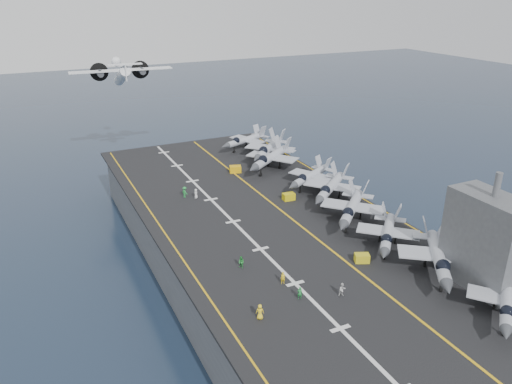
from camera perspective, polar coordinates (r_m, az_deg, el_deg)
name	(u,v)px	position (r m, az deg, el deg)	size (l,w,h in m)	color
ground	(266,269)	(87.39, 1.15, -8.82)	(500.00, 500.00, 0.00)	#142135
hull	(266,244)	(84.90, 1.17, -5.93)	(36.00, 90.00, 10.00)	#56595E
flight_deck	(266,216)	(82.56, 1.20, -2.75)	(38.00, 92.00, 0.40)	black
foul_line	(282,211)	(83.74, 3.04, -2.23)	(0.35, 90.00, 0.02)	gold
landing_centerline	(233,222)	(80.19, -2.63, -3.40)	(0.50, 90.00, 0.02)	silver
deck_edge_port	(166,235)	(77.05, -10.20, -4.89)	(0.25, 90.00, 0.02)	gold
deck_edge_stbd	(358,196)	(91.63, 11.59, -0.44)	(0.25, 90.00, 0.02)	gold
island_superstructure	(488,231)	(66.94, 25.02, -4.01)	(5.00, 10.00, 15.00)	#56595E
fighter_jet_0	(507,301)	(63.95, 26.74, -11.05)	(15.19, 14.56, 4.41)	gray
fighter_jet_1	(439,256)	(69.26, 20.14, -6.87)	(17.14, 18.21, 5.27)	#9197A1
fighter_jet_2	(388,232)	(74.14, 14.84, -4.47)	(15.65, 15.81, 4.64)	gray
fighter_jet_3	(352,207)	(80.53, 10.90, -1.69)	(17.50, 17.32, 5.13)	#A1A9B2
fighter_jet_4	(331,186)	(88.37, 8.55, 0.68)	(17.55, 16.89, 5.10)	gray
fighter_jet_5	(310,175)	(93.65, 6.25, 1.92)	(15.96, 14.19, 4.63)	#9199A0
fighter_jet_6	(271,157)	(102.04, 1.68, 4.04)	(19.00, 17.92, 5.50)	#91979F
fighter_jet_7	(269,148)	(107.88, 1.47, 5.07)	(18.72, 18.58, 5.50)	#8E959F
fighter_jet_8	(245,139)	(115.48, -1.21, 6.03)	(15.82, 13.32, 4.67)	gray
tow_cart_a	(362,258)	(70.20, 12.01, -7.39)	(2.31, 1.97, 1.18)	gold
tow_cart_b	(289,197)	(88.12, 3.75, -0.53)	(2.14, 1.47, 1.24)	gold
tow_cart_c	(235,169)	(101.17, -2.38, 2.63)	(2.62, 2.10, 1.37)	#DFA60A
crew_0	(260,312)	(57.85, 0.45, -13.54)	(1.34, 1.14, 1.89)	yellow
crew_1	(283,278)	(64.04, 3.11, -9.78)	(1.14, 0.94, 1.64)	yellow
crew_2	(241,262)	(67.21, -1.69, -8.04)	(1.05, 1.22, 1.71)	green
crew_3	(185,192)	(89.78, -8.15, 0.00)	(1.18, 1.41, 2.01)	green
crew_5	(196,194)	(89.15, -6.88, -0.18)	(1.16, 1.28, 1.77)	silver
crew_6	(300,293)	(61.35, 5.02, -11.41)	(1.17, 0.97, 1.68)	#208437
crew_7	(342,290)	(62.48, 9.83, -10.94)	(1.12, 0.78, 1.80)	silver
transport_plane	(122,76)	(131.92, -15.07, 12.67)	(26.07, 18.69, 5.90)	white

